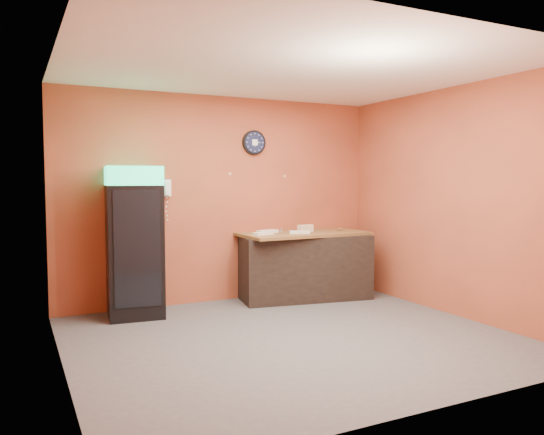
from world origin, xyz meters
TOP-DOWN VIEW (x-y plane):
  - floor at (0.00, 0.00)m, footprint 4.50×4.50m
  - back_wall at (0.00, 2.00)m, footprint 4.50×0.02m
  - left_wall at (-2.25, 0.00)m, footprint 0.02×4.00m
  - right_wall at (2.25, 0.00)m, footprint 0.02×4.00m
  - ceiling at (0.00, 0.00)m, footprint 4.50×4.00m
  - beverage_cooler at (-1.29, 1.61)m, footprint 0.70×0.71m
  - prep_counter at (1.05, 1.60)m, footprint 1.89×1.08m
  - wall_clock at (0.45, 1.97)m, footprint 0.34×0.06m
  - wall_phone at (-0.81, 1.95)m, footprint 0.12×0.10m
  - butcher_paper at (1.05, 1.60)m, footprint 1.81×0.89m
  - sub_roll_stack at (1.10, 1.64)m, footprint 0.25×0.12m
  - wrapped_sandwich_left at (0.39, 1.52)m, footprint 0.30×0.17m
  - wrapped_sandwich_mid at (0.90, 1.46)m, footprint 0.30×0.21m
  - wrapped_sandwich_right at (0.54, 1.72)m, footprint 0.32×0.19m
  - kitchen_tool at (0.79, 1.78)m, footprint 0.05×0.05m

SIDE VIEW (x-z plane):
  - floor at x=0.00m, z-range 0.00..0.00m
  - prep_counter at x=1.05m, z-range 0.00..0.89m
  - beverage_cooler at x=-1.29m, z-range -0.02..1.81m
  - butcher_paper at x=1.05m, z-range 0.89..0.93m
  - wrapped_sandwich_mid at x=0.90m, z-range 0.93..0.97m
  - wrapped_sandwich_left at x=0.39m, z-range 0.93..0.97m
  - wrapped_sandwich_right at x=0.54m, z-range 0.93..0.98m
  - kitchen_tool at x=0.79m, z-range 0.93..0.99m
  - sub_roll_stack at x=1.10m, z-range 0.93..1.03m
  - back_wall at x=0.00m, z-range 0.00..2.80m
  - left_wall at x=-2.25m, z-range 0.00..2.80m
  - right_wall at x=2.25m, z-range 0.00..2.80m
  - wall_phone at x=-0.81m, z-range 1.45..1.67m
  - wall_clock at x=0.45m, z-range 2.02..2.36m
  - ceiling at x=0.00m, z-range 2.79..2.81m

